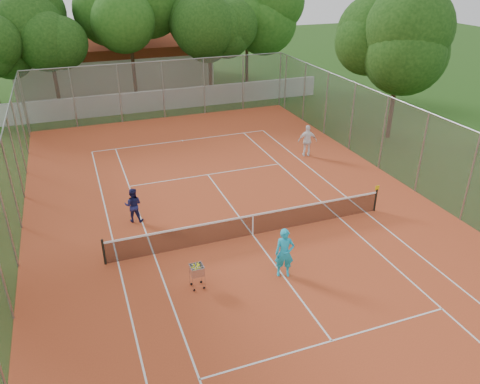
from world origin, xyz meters
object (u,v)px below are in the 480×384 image
object	(u,v)px
clubhouse	(113,58)
player_far_right	(307,141)
ball_hopper	(197,276)
tennis_net	(253,225)
player_far_left	(133,205)
player_near	(285,253)

from	to	relation	value
clubhouse	player_far_right	xyz separation A→B (m)	(8.14, -22.04, -1.26)
player_far_right	ball_hopper	bearing A→B (deg)	64.64
tennis_net	player_far_right	world-z (taller)	player_far_right
player_far_right	clubhouse	bearing A→B (deg)	-50.93
player_far_left	player_far_right	bearing A→B (deg)	-139.60
tennis_net	ball_hopper	distance (m)	3.98
tennis_net	clubhouse	size ratio (longest dim) A/B	0.72
tennis_net	clubhouse	xyz separation A→B (m)	(-2.00, 29.00, 1.69)
player_far_left	player_far_right	xyz separation A→B (m)	(10.53, 4.09, 0.14)
player_far_left	clubhouse	bearing A→B (deg)	-76.06
ball_hopper	player_near	bearing A→B (deg)	-14.07
player_far_left	tennis_net	bearing A→B (deg)	165.99
tennis_net	player_far_left	xyz separation A→B (m)	(-4.38, 2.87, 0.29)
player_near	player_far_left	world-z (taller)	player_near
player_far_left	player_near	bearing A→B (deg)	146.58
player_near	clubhouse	bearing A→B (deg)	113.09
clubhouse	tennis_net	bearing A→B (deg)	-86.05
player_far_right	ball_hopper	distance (m)	13.23
player_near	player_far_left	xyz separation A→B (m)	(-4.42, 5.78, -0.16)
player_near	player_far_right	size ratio (longest dim) A/B	1.02
tennis_net	ball_hopper	bearing A→B (deg)	-140.52
clubhouse	player_far_right	bearing A→B (deg)	-69.73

